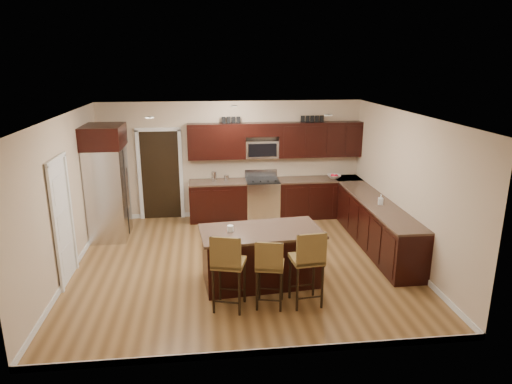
{
  "coord_description": "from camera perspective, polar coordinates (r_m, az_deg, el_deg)",
  "views": [
    {
      "loc": [
        -0.61,
        -7.64,
        3.58
      ],
      "look_at": [
        0.3,
        0.4,
        1.24
      ],
      "focal_mm": 32.0,
      "sensor_mm": 36.0,
      "label": 1
    }
  ],
  "objects": [
    {
      "name": "doorway",
      "position": [
        10.74,
        -11.84,
        2.06
      ],
      "size": [
        0.85,
        0.03,
        2.06
      ],
      "primitive_type": "cube",
      "color": "black",
      "rests_on": "floor"
    },
    {
      "name": "floor",
      "position": [
        8.46,
        -1.73,
        -8.89
      ],
      "size": [
        6.0,
        6.0,
        0.0
      ],
      "primitive_type": "plane",
      "color": "brown",
      "rests_on": "ground"
    },
    {
      "name": "fruit_bowl",
      "position": [
        10.85,
        9.74,
        1.93
      ],
      "size": [
        0.32,
        0.32,
        0.08
      ],
      "primitive_type": "imported",
      "rotation": [
        0.0,
        0.0,
        -0.0
      ],
      "color": "silver",
      "rests_on": "base_cabinets"
    },
    {
      "name": "island_jar",
      "position": [
        7.39,
        -3.23,
        -4.57
      ],
      "size": [
        0.1,
        0.1,
        0.1
      ],
      "primitive_type": "cylinder",
      "color": "white",
      "rests_on": "island"
    },
    {
      "name": "pantry_door",
      "position": [
        8.13,
        -23.07,
        -3.56
      ],
      "size": [
        0.03,
        0.8,
        2.04
      ],
      "primitive_type": "cube",
      "color": "white",
      "rests_on": "floor"
    },
    {
      "name": "letter_decor",
      "position": [
        10.42,
        1.95,
        9.06
      ],
      "size": [
        2.2,
        0.03,
        0.15
      ],
      "primitive_type": null,
      "color": "black",
      "rests_on": "upper_cabinets"
    },
    {
      "name": "island",
      "position": [
        7.64,
        0.62,
        -8.22
      ],
      "size": [
        2.05,
        1.21,
        0.92
      ],
      "rotation": [
        0.0,
        0.0,
        0.1
      ],
      "color": "black",
      "rests_on": "floor"
    },
    {
      "name": "microwave",
      "position": [
        10.51,
        0.71,
        5.41
      ],
      "size": [
        0.76,
        0.31,
        0.4
      ],
      "primitive_type": "cube",
      "color": "silver",
      "rests_on": "upper_cabinets"
    },
    {
      "name": "canister_tall",
      "position": [
        10.41,
        -5.27,
        1.92
      ],
      "size": [
        0.12,
        0.12,
        0.23
      ],
      "primitive_type": "cylinder",
      "color": "silver",
      "rests_on": "base_cabinets"
    },
    {
      "name": "base_cabinets",
      "position": [
        9.93,
        8.54,
        -2.34
      ],
      "size": [
        4.02,
        3.96,
        0.92
      ],
      "color": "black",
      "rests_on": "floor"
    },
    {
      "name": "refrigerator",
      "position": [
        9.79,
        -18.1,
        1.27
      ],
      "size": [
        0.79,
        1.01,
        2.35
      ],
      "color": "silver",
      "rests_on": "floor"
    },
    {
      "name": "stool_left",
      "position": [
        6.69,
        -3.55,
        -8.9
      ],
      "size": [
        0.56,
        0.56,
        1.21
      ],
      "rotation": [
        0.0,
        0.0,
        -0.28
      ],
      "color": "brown",
      "rests_on": "floor"
    },
    {
      "name": "upper_cabinets",
      "position": [
        10.51,
        2.7,
        6.6
      ],
      "size": [
        4.0,
        0.33,
        0.8
      ],
      "color": "black",
      "rests_on": "wall_back"
    },
    {
      "name": "ceiling",
      "position": [
        7.72,
        -1.9,
        9.59
      ],
      "size": [
        6.0,
        6.0,
        0.0
      ],
      "primitive_type": "plane",
      "rotation": [
        3.14,
        0.0,
        0.0
      ],
      "color": "silver",
      "rests_on": "wall_back"
    },
    {
      "name": "floor_mat",
      "position": [
        10.18,
        -3.23,
        -4.43
      ],
      "size": [
        1.08,
        0.91,
        0.01
      ],
      "primitive_type": "cube",
      "rotation": [
        0.0,
        0.0,
        0.38
      ],
      "color": "brown",
      "rests_on": "floor"
    },
    {
      "name": "stool_mid",
      "position": [
        6.77,
        1.71,
        -9.19
      ],
      "size": [
        0.49,
        0.49,
        1.09
      ],
      "rotation": [
        0.0,
        0.0,
        -0.23
      ],
      "color": "brown",
      "rests_on": "floor"
    },
    {
      "name": "stool_right",
      "position": [
        6.84,
        6.53,
        -8.4
      ],
      "size": [
        0.49,
        0.49,
        1.21
      ],
      "rotation": [
        0.0,
        0.0,
        0.1
      ],
      "color": "brown",
      "rests_on": "floor"
    },
    {
      "name": "canister_short",
      "position": [
        10.43,
        -3.73,
        1.74
      ],
      "size": [
        0.11,
        0.11,
        0.14
      ],
      "primitive_type": "cylinder",
      "color": "silver",
      "rests_on": "base_cabinets"
    },
    {
      "name": "wall_back",
      "position": [
        10.65,
        -3.04,
        4.04
      ],
      "size": [
        6.0,
        0.0,
        6.0
      ],
      "primitive_type": "plane",
      "rotation": [
        1.57,
        0.0,
        0.0
      ],
      "color": "#C9B191",
      "rests_on": "floor"
    },
    {
      "name": "soap_bottle",
      "position": [
        9.04,
        15.33,
        -0.92
      ],
      "size": [
        0.11,
        0.11,
        0.19
      ],
      "primitive_type": "imported",
      "rotation": [
        0.0,
        0.0,
        -0.26
      ],
      "color": "#B2B2B2",
      "rests_on": "base_cabinets"
    },
    {
      "name": "range",
      "position": [
        10.64,
        0.79,
        -0.83
      ],
      "size": [
        0.76,
        0.64,
        1.11
      ],
      "color": "silver",
      "rests_on": "floor"
    },
    {
      "name": "wall_left",
      "position": [
        8.31,
        -22.89,
        -0.73
      ],
      "size": [
        0.0,
        5.5,
        5.5
      ],
      "primitive_type": "plane",
      "rotation": [
        1.57,
        0.0,
        1.57
      ],
      "color": "#C9B191",
      "rests_on": "floor"
    },
    {
      "name": "wall_right",
      "position": [
        8.74,
        18.18,
        0.55
      ],
      "size": [
        0.0,
        5.5,
        5.5
      ],
      "primitive_type": "plane",
      "rotation": [
        1.57,
        0.0,
        -1.57
      ],
      "color": "#C9B191",
      "rests_on": "floor"
    }
  ]
}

